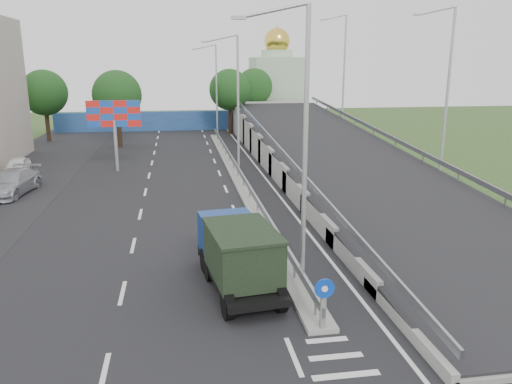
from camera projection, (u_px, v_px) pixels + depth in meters
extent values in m
plane|color=#2D4C1E|center=(345.00, 374.00, 13.62)|extent=(160.00, 160.00, 0.00)
cube|color=black|center=(200.00, 194.00, 32.29)|extent=(26.00, 90.00, 0.04)
cube|color=gray|center=(238.00, 178.00, 36.54)|extent=(1.00, 44.00, 0.20)
cube|color=gray|center=(398.00, 143.00, 37.83)|extent=(0.10, 50.00, 0.32)
cube|color=gray|center=(276.00, 146.00, 36.40)|extent=(0.10, 50.00, 0.32)
cube|color=gray|center=(238.00, 169.00, 36.38)|extent=(0.08, 44.00, 0.32)
cylinder|color=gray|center=(238.00, 172.00, 36.44)|extent=(0.09, 0.09, 0.60)
cylinder|color=black|center=(323.00, 309.00, 15.52)|extent=(0.20, 0.20, 1.20)
cylinder|color=#0C3FBF|center=(324.00, 288.00, 15.26)|extent=(0.64, 0.05, 0.64)
cylinder|color=white|center=(325.00, 289.00, 15.23)|extent=(0.20, 0.03, 0.20)
cylinder|color=#B2B5B7|center=(305.00, 149.00, 18.09)|extent=(0.18, 0.18, 10.00)
cylinder|color=#B2B5B7|center=(274.00, 10.00, 16.72)|extent=(2.57, 0.12, 0.66)
cube|color=#B2B5B7|center=(239.00, 18.00, 16.60)|extent=(0.50, 0.18, 0.12)
cylinder|color=#B2B5B7|center=(238.00, 105.00, 37.22)|extent=(0.18, 0.18, 10.00)
cylinder|color=#B2B5B7|center=(221.00, 38.00, 35.84)|extent=(2.57, 0.12, 0.66)
cube|color=#B2B5B7|center=(204.00, 42.00, 35.72)|extent=(0.50, 0.18, 0.12)
cylinder|color=#B2B5B7|center=(217.00, 91.00, 56.34)|extent=(0.18, 0.18, 10.00)
cylinder|color=#B2B5B7|center=(205.00, 47.00, 54.96)|extent=(2.57, 0.12, 0.66)
cube|color=#B2B5B7|center=(194.00, 49.00, 54.85)|extent=(0.50, 0.18, 0.12)
cube|color=#27448F|center=(179.00, 121.00, 62.43)|extent=(30.00, 0.50, 2.40)
cube|color=#B2CCAD|center=(276.00, 90.00, 71.37)|extent=(7.00, 7.00, 9.00)
cylinder|color=#B2CCAD|center=(277.00, 54.00, 70.11)|extent=(4.40, 4.40, 1.00)
sphere|color=gold|center=(277.00, 41.00, 69.68)|extent=(3.60, 3.60, 3.60)
cone|color=gold|center=(277.00, 26.00, 69.18)|extent=(0.30, 0.30, 1.20)
cylinder|color=#B2B5B7|center=(116.00, 146.00, 38.53)|extent=(0.24, 0.24, 4.00)
cube|color=red|center=(114.00, 114.00, 37.90)|extent=(4.00, 0.20, 2.00)
cylinder|color=black|center=(119.00, 127.00, 49.85)|extent=(0.44, 0.44, 4.00)
sphere|color=#113E19|center=(117.00, 95.00, 49.04)|extent=(4.80, 4.80, 4.80)
cylinder|color=black|center=(230.00, 117.00, 59.31)|extent=(0.44, 0.44, 4.00)
sphere|color=#113E19|center=(230.00, 90.00, 58.51)|extent=(4.80, 4.80, 4.80)
cylinder|color=black|center=(47.00, 123.00, 53.42)|extent=(0.44, 0.44, 4.00)
sphere|color=#113E19|center=(44.00, 93.00, 52.62)|extent=(4.80, 4.80, 4.80)
cylinder|color=black|center=(254.00, 111.00, 66.61)|extent=(0.44, 0.44, 4.00)
sphere|color=#113E19|center=(254.00, 87.00, 65.81)|extent=(4.80, 4.80, 4.80)
cylinder|color=black|center=(206.00, 260.00, 20.18)|extent=(0.44, 1.03, 1.00)
cylinder|color=black|center=(249.00, 256.00, 20.66)|extent=(0.44, 1.03, 1.00)
cylinder|color=black|center=(210.00, 268.00, 19.42)|extent=(0.44, 1.03, 1.00)
cylinder|color=black|center=(254.00, 263.00, 19.90)|extent=(0.44, 1.03, 1.00)
cylinder|color=black|center=(228.00, 305.00, 16.46)|extent=(0.44, 1.03, 1.00)
cylinder|color=black|center=(280.00, 298.00, 16.95)|extent=(0.44, 1.03, 1.00)
cube|color=black|center=(239.00, 273.00, 18.61)|extent=(2.77, 5.85, 0.27)
cube|color=navy|center=(226.00, 232.00, 20.37)|extent=(2.25, 1.70, 1.54)
cube|color=black|center=(222.00, 218.00, 20.92)|extent=(1.72, 0.27, 0.64)
cube|color=black|center=(222.00, 247.00, 21.33)|extent=(2.09, 0.39, 0.45)
cube|color=black|center=(242.00, 253.00, 17.85)|extent=(2.59, 3.69, 1.63)
cube|color=black|center=(242.00, 230.00, 17.64)|extent=(2.69, 3.79, 0.11)
imported|color=#9C9DA5|center=(11.00, 183.00, 32.04)|extent=(2.97, 5.64, 1.56)
imported|color=white|center=(17.00, 167.00, 37.59)|extent=(2.00, 4.06, 1.33)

